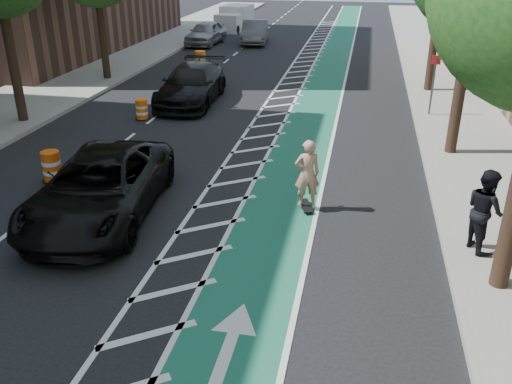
% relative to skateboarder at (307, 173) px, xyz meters
% --- Properties ---
extents(ground, '(120.00, 120.00, 0.00)m').
position_rel_skateboarder_xyz_m(ground, '(-3.70, -2.82, -1.01)').
color(ground, black).
rests_on(ground, ground).
extents(bike_lane, '(2.00, 90.00, 0.01)m').
position_rel_skateboarder_xyz_m(bike_lane, '(-0.70, 7.18, -1.01)').
color(bike_lane, '#1C6245').
rests_on(bike_lane, ground).
extents(buffer_strip, '(1.40, 90.00, 0.01)m').
position_rel_skateboarder_xyz_m(buffer_strip, '(-2.20, 7.18, -1.01)').
color(buffer_strip, silver).
rests_on(buffer_strip, ground).
extents(sidewalk_right, '(5.00, 90.00, 0.15)m').
position_rel_skateboarder_xyz_m(sidewalk_right, '(5.80, 7.18, -0.94)').
color(sidewalk_right, gray).
rests_on(sidewalk_right, ground).
extents(sidewalk_left, '(5.00, 90.00, 0.15)m').
position_rel_skateboarder_xyz_m(sidewalk_left, '(-13.20, 7.18, -0.94)').
color(sidewalk_left, gray).
rests_on(sidewalk_left, ground).
extents(curb_right, '(0.12, 90.00, 0.16)m').
position_rel_skateboarder_xyz_m(curb_right, '(3.35, 7.18, -0.93)').
color(curb_right, gray).
rests_on(curb_right, ground).
extents(curb_left, '(0.12, 90.00, 0.16)m').
position_rel_skateboarder_xyz_m(curb_left, '(-10.75, 7.18, -0.93)').
color(curb_left, gray).
rests_on(curb_left, ground).
extents(sign_post, '(0.35, 0.08, 2.47)m').
position_rel_skateboarder_xyz_m(sign_post, '(3.90, 9.18, 0.34)').
color(sign_post, '#4C4C4C').
rests_on(sign_post, ground).
extents(skateboard, '(0.47, 0.86, 0.11)m').
position_rel_skateboarder_xyz_m(skateboard, '(0.00, 0.00, -0.92)').
color(skateboard, black).
rests_on(skateboard, ground).
extents(skateboarder, '(0.76, 0.61, 1.80)m').
position_rel_skateboarder_xyz_m(skateboarder, '(0.00, 0.00, 0.00)').
color(skateboarder, tan).
rests_on(skateboarder, skateboard).
extents(suv_near, '(3.24, 6.00, 1.60)m').
position_rel_skateboarder_xyz_m(suv_near, '(-5.06, -1.41, -0.21)').
color(suv_near, black).
rests_on(suv_near, ground).
extents(suv_far, '(2.49, 5.62, 1.61)m').
position_rel_skateboarder_xyz_m(suv_far, '(-6.10, 9.49, -0.21)').
color(suv_far, black).
rests_on(suv_far, ground).
extents(car_silver, '(2.14, 4.71, 1.57)m').
position_rel_skateboarder_xyz_m(car_silver, '(-9.70, 24.20, -0.23)').
color(car_silver, '#9FA0A4').
rests_on(car_silver, ground).
extents(car_grey, '(2.18, 4.84, 1.54)m').
position_rel_skateboarder_xyz_m(car_grey, '(-6.50, 25.42, -0.24)').
color(car_grey, '#58585D').
rests_on(car_grey, ground).
extents(pedestrian, '(1.00, 1.11, 1.89)m').
position_rel_skateboarder_xyz_m(pedestrian, '(4.04, -1.50, 0.08)').
color(pedestrian, black).
rests_on(pedestrian, sidewalk_right).
extents(box_truck, '(2.38, 4.62, 1.86)m').
position_rel_skateboarder_xyz_m(box_truck, '(-9.35, 31.45, -0.16)').
color(box_truck, white).
rests_on(box_truck, ground).
extents(barrel_a, '(0.67, 0.67, 0.91)m').
position_rel_skateboarder_xyz_m(barrel_a, '(-7.50, 0.40, -0.58)').
color(barrel_a, '#E4550C').
rests_on(barrel_a, ground).
extents(barrel_b, '(0.58, 0.58, 0.80)m').
position_rel_skateboarder_xyz_m(barrel_b, '(-7.30, 6.75, -0.64)').
color(barrel_b, '#FB620D').
rests_on(barrel_b, ground).
extents(barrel_c, '(0.75, 0.75, 1.02)m').
position_rel_skateboarder_xyz_m(barrel_c, '(-7.70, 16.18, -0.53)').
color(barrel_c, orange).
rests_on(barrel_c, ground).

